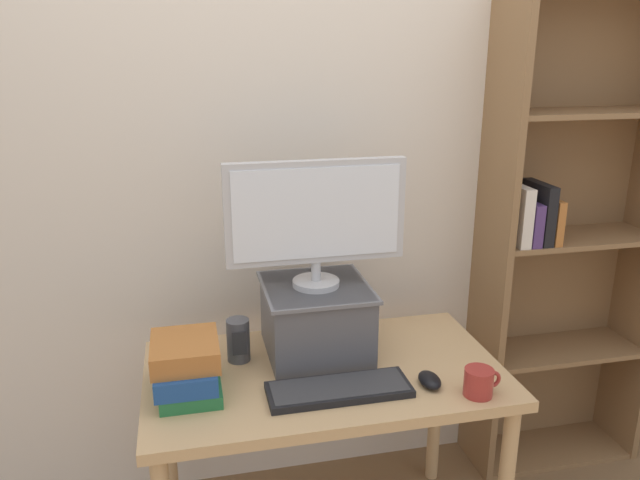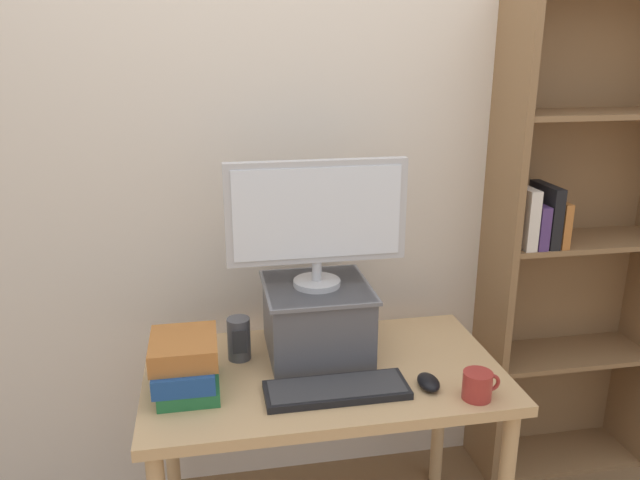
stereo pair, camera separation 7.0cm
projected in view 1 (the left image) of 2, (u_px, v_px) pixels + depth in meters
name	position (u px, v px, depth m)	size (l,w,h in m)	color
back_wall	(294.00, 163.00, 2.32)	(7.00, 0.08, 2.60)	beige
desk	(325.00, 393.00, 2.05)	(1.15, 0.66, 0.72)	tan
bookshelf_unit	(564.00, 236.00, 2.49)	(0.71, 0.28, 1.96)	olive
riser_box	(315.00, 317.00, 2.10)	(0.35, 0.36, 0.24)	#515156
computer_monitor	(315.00, 217.00, 2.00)	(0.59, 0.16, 0.42)	#B7B7BA
keyboard	(339.00, 389.00, 1.88)	(0.43, 0.16, 0.02)	black
computer_mouse	(430.00, 380.00, 1.92)	(0.06, 0.10, 0.04)	black
book_stack	(186.00, 366.00, 1.87)	(0.20, 0.26, 0.17)	#236B38
coffee_mug	(479.00, 382.00, 1.86)	(0.12, 0.09, 0.09)	#9E2D28
desk_speaker	(238.00, 340.00, 2.06)	(0.08, 0.08, 0.14)	#4C4C51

